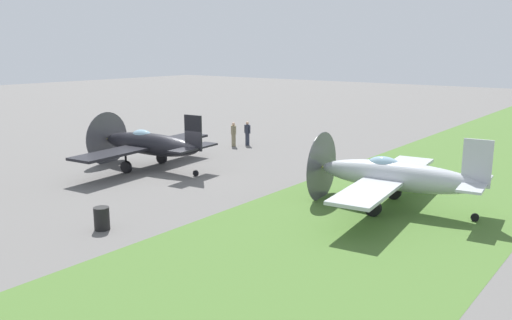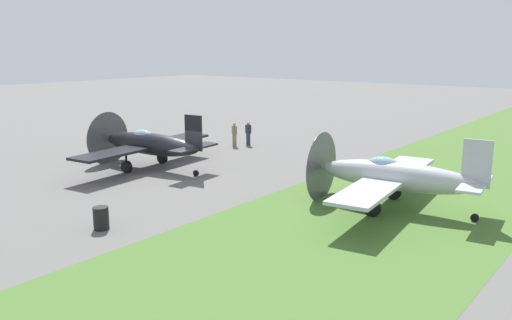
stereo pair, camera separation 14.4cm
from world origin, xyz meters
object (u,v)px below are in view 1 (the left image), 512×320
(airplane_lead, at_px, (148,144))
(runway_marker_cone, at_px, (336,164))
(ground_crew_chief, at_px, (234,134))
(fuel_drum, at_px, (102,218))
(ground_crew_mechanic, at_px, (247,133))
(airplane_wingman, at_px, (393,176))

(airplane_lead, distance_m, runway_marker_cone, 11.03)
(ground_crew_chief, distance_m, fuel_drum, 18.29)
(airplane_lead, distance_m, ground_crew_chief, 8.60)
(ground_crew_mechanic, height_order, runway_marker_cone, ground_crew_mechanic)
(fuel_drum, relative_size, runway_marker_cone, 2.05)
(airplane_wingman, distance_m, ground_crew_mechanic, 16.76)
(airplane_lead, bearing_deg, ground_crew_chief, -1.06)
(airplane_wingman, xyz_separation_m, ground_crew_chief, (7.22, 15.16, -0.57))
(ground_crew_chief, distance_m, ground_crew_mechanic, 1.06)
(airplane_lead, relative_size, fuel_drum, 11.05)
(fuel_drum, bearing_deg, ground_crew_mechanic, 21.27)
(airplane_wingman, distance_m, fuel_drum, 12.32)
(fuel_drum, height_order, runway_marker_cone, fuel_drum)
(fuel_drum, bearing_deg, airplane_lead, 39.16)
(ground_crew_chief, distance_m, runway_marker_cone, 9.48)
(airplane_lead, relative_size, airplane_wingman, 1.00)
(airplane_lead, relative_size, ground_crew_chief, 5.75)
(airplane_lead, xyz_separation_m, runway_marker_cone, (6.86, -8.55, -1.26))
(ground_crew_chief, bearing_deg, airplane_wingman, 0.24)
(ground_crew_chief, height_order, fuel_drum, ground_crew_chief)
(runway_marker_cone, bearing_deg, ground_crew_mechanic, 73.37)
(ground_crew_mechanic, xyz_separation_m, runway_marker_cone, (-2.62, -8.77, -0.69))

